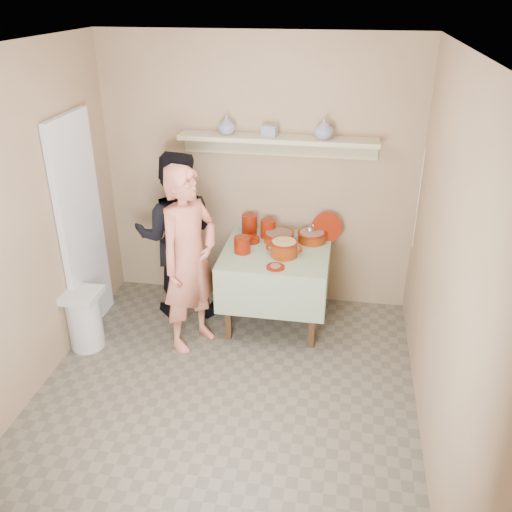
% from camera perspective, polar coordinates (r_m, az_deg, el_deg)
% --- Properties ---
extents(ground, '(3.50, 3.50, 0.00)m').
position_cam_1_polar(ground, '(4.38, -3.71, -15.48)').
color(ground, '#635E4E').
rests_on(ground, ground).
extents(tile_panel, '(0.06, 0.70, 2.00)m').
position_cam_1_polar(tile_panel, '(5.07, -17.87, 2.87)').
color(tile_panel, silver).
rests_on(tile_panel, ground).
extents(plate_stack_a, '(0.15, 0.15, 0.20)m').
position_cam_1_polar(plate_stack_a, '(5.24, -0.70, 3.32)').
color(plate_stack_a, '#691001').
rests_on(plate_stack_a, serving_table).
extents(plate_stack_b, '(0.14, 0.14, 0.17)m').
position_cam_1_polar(plate_stack_b, '(5.18, 1.27, 2.90)').
color(plate_stack_b, '#691001').
rests_on(plate_stack_b, serving_table).
extents(bowl_stack, '(0.15, 0.15, 0.15)m').
position_cam_1_polar(bowl_stack, '(4.88, -1.45, 1.18)').
color(bowl_stack, '#691001').
rests_on(bowl_stack, serving_table).
extents(empty_bowl, '(0.15, 0.15, 0.04)m').
position_cam_1_polar(empty_bowl, '(5.11, -0.45, 1.73)').
color(empty_bowl, '#691001').
rests_on(empty_bowl, serving_table).
extents(propped_lid, '(0.31, 0.18, 0.28)m').
position_cam_1_polar(propped_lid, '(5.17, 7.45, 3.01)').
color(propped_lid, '#691001').
rests_on(propped_lid, serving_table).
extents(vase_right, '(0.21, 0.21, 0.18)m').
position_cam_1_polar(vase_right, '(4.89, 7.16, 13.15)').
color(vase_right, navy).
rests_on(vase_right, wall_shelf).
extents(vase_left, '(0.22, 0.22, 0.17)m').
position_cam_1_polar(vase_left, '(5.03, -3.11, 13.63)').
color(vase_left, navy).
rests_on(vase_left, wall_shelf).
extents(ceramic_box, '(0.15, 0.12, 0.10)m').
position_cam_1_polar(ceramic_box, '(4.96, 1.44, 13.04)').
color(ceramic_box, navy).
rests_on(ceramic_box, wall_shelf).
extents(person_cook, '(0.65, 0.73, 1.67)m').
position_cam_1_polar(person_cook, '(4.64, -7.01, -0.43)').
color(person_cook, '#CC7058').
rests_on(person_cook, ground).
extents(person_helper, '(0.90, 0.76, 1.63)m').
position_cam_1_polar(person_helper, '(5.17, -8.35, 2.15)').
color(person_helper, black).
rests_on(person_helper, ground).
extents(room_shell, '(3.04, 3.54, 2.62)m').
position_cam_1_polar(room_shell, '(3.51, -4.48, 4.39)').
color(room_shell, tan).
rests_on(room_shell, ground).
extents(serving_table, '(0.97, 0.97, 0.76)m').
position_cam_1_polar(serving_table, '(5.02, 2.14, -0.55)').
color(serving_table, '#4C2D16').
rests_on(serving_table, ground).
extents(cazuela_meat_a, '(0.30, 0.30, 0.10)m').
position_cam_1_polar(cazuela_meat_a, '(5.09, 2.40, 2.09)').
color(cazuela_meat_a, '#671C03').
rests_on(cazuela_meat_a, serving_table).
extents(cazuela_meat_b, '(0.28, 0.28, 0.10)m').
position_cam_1_polar(cazuela_meat_b, '(5.12, 5.90, 2.12)').
color(cazuela_meat_b, '#671C03').
rests_on(cazuela_meat_b, serving_table).
extents(ladle, '(0.08, 0.26, 0.19)m').
position_cam_1_polar(ladle, '(5.12, 5.71, 2.75)').
color(ladle, silver).
rests_on(ladle, cazuela_meat_b).
extents(cazuela_rice, '(0.33, 0.25, 0.14)m').
position_cam_1_polar(cazuela_rice, '(4.82, 2.97, 0.93)').
color(cazuela_rice, '#671C03').
rests_on(cazuela_rice, serving_table).
extents(front_plate, '(0.16, 0.16, 0.03)m').
position_cam_1_polar(front_plate, '(4.64, 2.06, -1.15)').
color(front_plate, '#691001').
rests_on(front_plate, serving_table).
extents(wall_shelf, '(1.80, 0.25, 0.21)m').
position_cam_1_polar(wall_shelf, '(5.00, 2.34, 12.03)').
color(wall_shelf, '#BDB48C').
rests_on(wall_shelf, room_shell).
extents(trash_bin, '(0.32, 0.32, 0.56)m').
position_cam_1_polar(trash_bin, '(5.06, -17.61, -6.34)').
color(trash_bin, silver).
rests_on(trash_bin, ground).
extents(electrical_cord, '(0.01, 0.05, 0.90)m').
position_cam_1_polar(electrical_cord, '(4.97, 16.73, 5.68)').
color(electrical_cord, silver).
rests_on(electrical_cord, wall_shelf).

